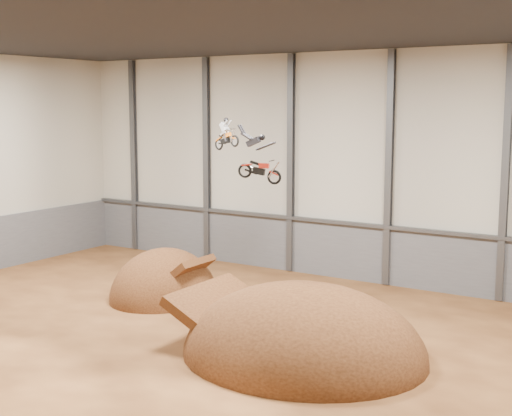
# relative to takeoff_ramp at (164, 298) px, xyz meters

# --- Properties ---
(floor) EXTENTS (40.00, 40.00, 0.00)m
(floor) POSITION_rel_takeoff_ramp_xyz_m (6.06, -5.29, 0.00)
(floor) COLOR #4D2B14
(floor) RESTS_ON ground
(back_wall) EXTENTS (40.00, 0.10, 14.00)m
(back_wall) POSITION_rel_takeoff_ramp_xyz_m (6.06, 9.71, 7.00)
(back_wall) COLOR beige
(back_wall) RESTS_ON ground
(ceiling) EXTENTS (40.00, 40.00, 0.00)m
(ceiling) POSITION_rel_takeoff_ramp_xyz_m (6.06, -5.29, 14.00)
(ceiling) COLOR black
(ceiling) RESTS_ON back_wall
(lower_band_back) EXTENTS (39.80, 0.18, 3.50)m
(lower_band_back) POSITION_rel_takeoff_ramp_xyz_m (6.06, 9.61, 1.75)
(lower_band_back) COLOR #5C5D64
(lower_band_back) RESTS_ON ground
(steel_rail) EXTENTS (39.80, 0.35, 0.20)m
(steel_rail) POSITION_rel_takeoff_ramp_xyz_m (6.06, 9.46, 3.55)
(steel_rail) COLOR #47494F
(steel_rail) RESTS_ON lower_band_back
(steel_column_0) EXTENTS (0.40, 0.36, 13.90)m
(steel_column_0) POSITION_rel_takeoff_ramp_xyz_m (-10.60, 9.51, 7.00)
(steel_column_0) COLOR #47494F
(steel_column_0) RESTS_ON ground
(steel_column_1) EXTENTS (0.40, 0.36, 13.90)m
(steel_column_1) POSITION_rel_takeoff_ramp_xyz_m (-3.94, 9.51, 7.00)
(steel_column_1) COLOR #47494F
(steel_column_1) RESTS_ON ground
(steel_column_2) EXTENTS (0.40, 0.36, 13.90)m
(steel_column_2) POSITION_rel_takeoff_ramp_xyz_m (2.73, 9.51, 7.00)
(steel_column_2) COLOR #47494F
(steel_column_2) RESTS_ON ground
(steel_column_3) EXTENTS (0.40, 0.36, 13.90)m
(steel_column_3) POSITION_rel_takeoff_ramp_xyz_m (9.40, 9.51, 7.00)
(steel_column_3) COLOR #47494F
(steel_column_3) RESTS_ON ground
(steel_column_4) EXTENTS (0.40, 0.36, 13.90)m
(steel_column_4) POSITION_rel_takeoff_ramp_xyz_m (16.06, 9.51, 7.00)
(steel_column_4) COLOR #47494F
(steel_column_4) RESTS_ON ground
(takeoff_ramp) EXTENTS (5.66, 6.53, 5.66)m
(takeoff_ramp) POSITION_rel_takeoff_ramp_xyz_m (0.00, 0.00, 0.00)
(takeoff_ramp) COLOR #371C0D
(takeoff_ramp) RESTS_ON ground
(landing_ramp) EXTENTS (10.84, 9.59, 6.26)m
(landing_ramp) POSITION_rel_takeoff_ramp_xyz_m (11.08, -3.98, 0.00)
(landing_ramp) COLOR #371C0D
(landing_ramp) RESTS_ON ground
(fmx_rider_a) EXTENTS (2.36, 1.34, 2.09)m
(fmx_rider_a) POSITION_rel_takeoff_ramp_xyz_m (3.38, 1.48, 9.34)
(fmx_rider_a) COLOR orange
(fmx_rider_b) EXTENTS (3.22, 1.49, 2.80)m
(fmx_rider_b) POSITION_rel_takeoff_ramp_xyz_m (8.08, -2.87, 8.53)
(fmx_rider_b) COLOR #B62113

